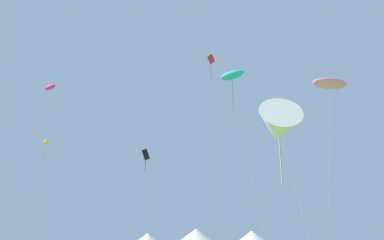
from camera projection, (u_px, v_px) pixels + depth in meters
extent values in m
ellipsoid|color=#1EB7CC|center=(232.00, 75.00, 29.46)|extent=(2.23, 1.95, 0.80)
cylinder|color=teal|center=(233.00, 95.00, 28.95)|extent=(0.05, 0.05, 2.53)
cylinder|color=#B2B2B7|center=(250.00, 164.00, 26.93)|extent=(2.09, 0.71, 14.46)
ellipsoid|color=pink|center=(330.00, 83.00, 38.88)|extent=(4.14, 2.34, 1.36)
cylinder|color=#B2B2B7|center=(329.00, 165.00, 35.95)|extent=(2.40, 0.63, 17.58)
ellipsoid|color=yellow|center=(46.00, 142.00, 51.50)|extent=(1.57, 2.24, 0.64)
cylinder|color=#A79518|center=(45.00, 152.00, 51.07)|extent=(0.05, 0.05, 2.05)
cylinder|color=#B2B2B7|center=(40.00, 195.00, 48.93)|extent=(0.25, 0.75, 14.72)
cone|color=white|center=(278.00, 126.00, 24.10)|extent=(2.86, 3.52, 3.64)
cylinder|color=#A4A4A4|center=(281.00, 160.00, 23.42)|extent=(0.09, 0.09, 3.04)
cylinder|color=#B2B2B7|center=(297.00, 195.00, 22.16)|extent=(1.40, 1.21, 9.08)
cube|color=red|center=(211.00, 59.00, 59.61)|extent=(1.31, 1.44, 1.87)
cylinder|color=maroon|center=(211.00, 70.00, 59.04)|extent=(0.06, 0.06, 2.80)
cylinder|color=#B2B2B7|center=(214.00, 147.00, 54.35)|extent=(0.43, 1.68, 29.56)
ellipsoid|color=#E02DA3|center=(50.00, 87.00, 58.56)|extent=(2.89, 2.67, 0.90)
cylinder|color=#B2B2B7|center=(37.00, 164.00, 54.30)|extent=(0.68, 1.13, 24.80)
cube|color=black|center=(146.00, 155.00, 50.69)|extent=(1.20, 0.85, 1.52)
cylinder|color=black|center=(145.00, 164.00, 50.28)|extent=(0.05, 0.05, 1.97)
cylinder|color=#B2B2B7|center=(149.00, 202.00, 47.62)|extent=(1.57, 2.34, 12.92)
cone|color=white|center=(148.00, 238.00, 56.74)|extent=(4.08, 4.08, 1.43)
cone|color=white|center=(196.00, 235.00, 56.77)|extent=(5.11, 5.11, 1.79)
cone|color=white|center=(252.00, 236.00, 56.56)|extent=(4.64, 4.64, 1.62)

